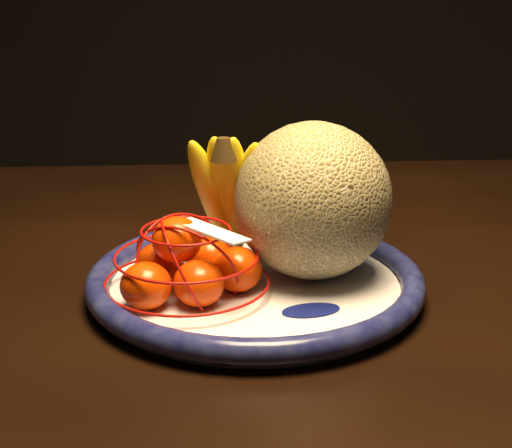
# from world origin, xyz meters

# --- Properties ---
(dining_table) EXTENTS (1.57, 1.06, 0.74)m
(dining_table) POSITION_xyz_m (0.04, -0.07, 0.66)
(dining_table) COLOR black
(dining_table) RESTS_ON ground
(fruit_bowl) EXTENTS (0.33, 0.33, 0.03)m
(fruit_bowl) POSITION_xyz_m (0.29, -0.12, 0.75)
(fruit_bowl) COLOR white
(fruit_bowl) RESTS_ON dining_table
(cantaloupe) EXTENTS (0.16, 0.16, 0.16)m
(cantaloupe) POSITION_xyz_m (0.34, -0.10, 0.83)
(cantaloupe) COLOR olive
(cantaloupe) RESTS_ON fruit_bowl
(banana_bunch) EXTENTS (0.10, 0.10, 0.15)m
(banana_bunch) POSITION_xyz_m (0.26, -0.07, 0.83)
(banana_bunch) COLOR yellow
(banana_bunch) RESTS_ON fruit_bowl
(mandarin_bag) EXTENTS (0.20, 0.20, 0.10)m
(mandarin_bag) POSITION_xyz_m (0.23, -0.15, 0.78)
(mandarin_bag) COLOR #FF4008
(mandarin_bag) RESTS_ON fruit_bowl
(price_tag) EXTENTS (0.08, 0.06, 0.01)m
(price_tag) POSITION_xyz_m (0.25, -0.17, 0.82)
(price_tag) COLOR white
(price_tag) RESTS_ON mandarin_bag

